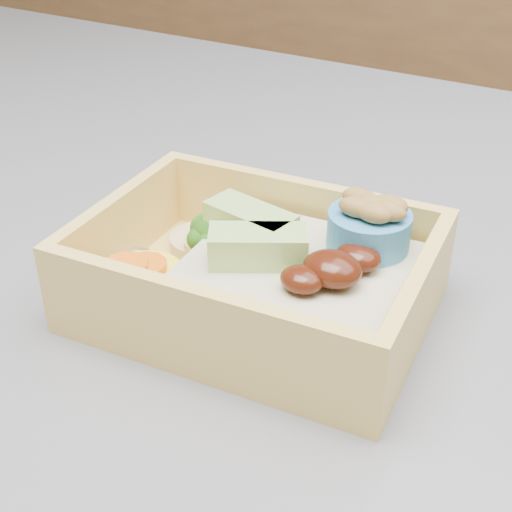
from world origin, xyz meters
The scene contains 1 object.
bento_box centered at (0.08, -0.12, 0.94)m, with size 0.19×0.15×0.07m.
Camera 1 is at (0.24, -0.39, 1.15)m, focal length 50.00 mm.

